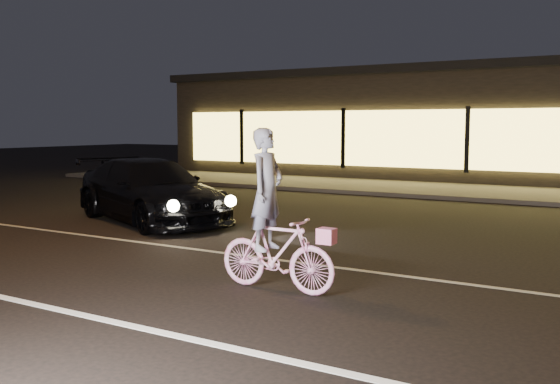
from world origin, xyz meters
The scene contains 7 objects.
ground centered at (0.00, 0.00, 0.00)m, with size 90.00×90.00×0.00m, color black.
lane_stripe_near centered at (0.00, -1.50, 0.00)m, with size 60.00×0.12×0.01m, color silver.
lane_stripe_far centered at (0.00, 2.00, 0.00)m, with size 60.00×0.10×0.01m, color gray.
sidewalk centered at (0.00, 13.00, 0.06)m, with size 30.00×4.00×0.12m, color #383533.
storefront centered at (0.00, 18.97, 2.15)m, with size 25.40×8.42×4.20m.
cyclist centered at (1.24, 0.46, 0.73)m, with size 1.62×0.56×2.04m.
sedan centered at (-3.97, 3.92, 0.67)m, with size 5.01×3.48×1.35m.
Camera 1 is at (5.23, -6.10, 2.07)m, focal length 40.00 mm.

